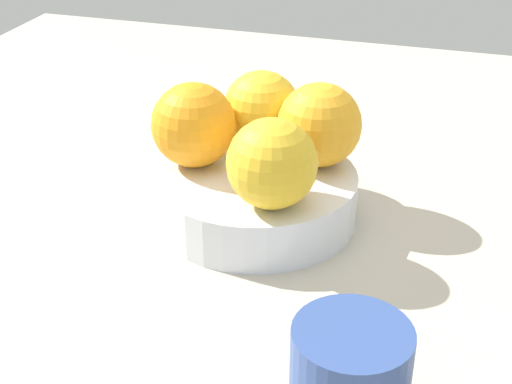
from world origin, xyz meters
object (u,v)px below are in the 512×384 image
(fruit_bowl, at_px, (256,197))
(ceramic_cup, at_px, (350,373))
(orange_in_bowl_1, at_px, (194,125))
(orange_in_bowl_3, at_px, (261,109))
(orange_in_bowl_2, at_px, (319,125))
(orange_in_bowl_0, at_px, (272,164))

(fruit_bowl, xyz_separation_m, ceramic_cup, (0.22, 0.13, 0.01))
(orange_in_bowl_1, height_order, orange_in_bowl_3, orange_in_bowl_1)
(orange_in_bowl_1, bearing_deg, fruit_bowl, 85.24)
(orange_in_bowl_1, distance_m, orange_in_bowl_2, 0.11)
(orange_in_bowl_1, bearing_deg, orange_in_bowl_2, 107.05)
(orange_in_bowl_3, distance_m, ceramic_cup, 0.32)
(orange_in_bowl_1, distance_m, orange_in_bowl_3, 0.07)
(fruit_bowl, relative_size, orange_in_bowl_3, 2.51)
(orange_in_bowl_2, bearing_deg, fruit_bowl, -51.46)
(ceramic_cup, bearing_deg, orange_in_bowl_2, -162.70)
(orange_in_bowl_2, bearing_deg, orange_in_bowl_3, -111.66)
(orange_in_bowl_1, bearing_deg, orange_in_bowl_3, 141.17)
(orange_in_bowl_1, xyz_separation_m, ceramic_cup, (0.22, 0.19, -0.05))
(orange_in_bowl_0, xyz_separation_m, orange_in_bowl_3, (-0.11, -0.04, -0.00))
(fruit_bowl, relative_size, orange_in_bowl_1, 2.39)
(fruit_bowl, relative_size, ceramic_cup, 2.43)
(fruit_bowl, relative_size, orange_in_bowl_2, 2.39)
(orange_in_bowl_2, relative_size, orange_in_bowl_3, 1.05)
(orange_in_bowl_0, bearing_deg, orange_in_bowl_1, -120.54)
(orange_in_bowl_2, xyz_separation_m, ceramic_cup, (0.25, 0.08, -0.05))
(fruit_bowl, height_order, orange_in_bowl_3, orange_in_bowl_3)
(fruit_bowl, xyz_separation_m, orange_in_bowl_1, (-0.01, -0.06, 0.06))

